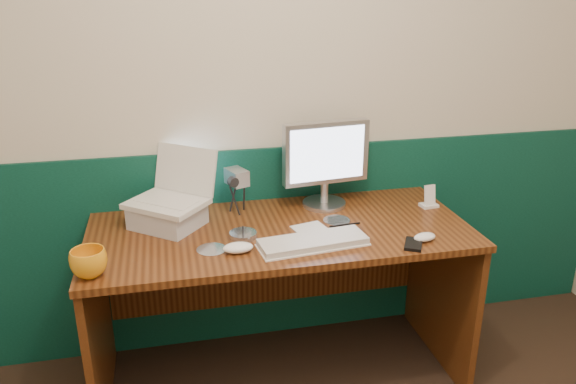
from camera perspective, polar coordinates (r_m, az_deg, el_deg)
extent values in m
cube|color=beige|center=(2.58, -0.61, 9.97)|extent=(3.50, 0.04, 2.50)
cube|color=#073127|center=(2.81, -0.50, -5.28)|extent=(3.48, 0.02, 1.00)
cube|color=#3E1D0B|center=(2.55, -0.75, -11.44)|extent=(1.60, 0.70, 0.75)
cube|color=#B8BCC4|center=(2.43, -12.13, -2.40)|extent=(0.35, 0.34, 0.09)
cube|color=silver|center=(2.22, 2.55, -5.17)|extent=(0.44, 0.19, 0.02)
ellipsoid|color=white|center=(2.32, 13.72, -4.47)|extent=(0.11, 0.08, 0.03)
ellipsoid|color=white|center=(2.17, -5.09, -5.65)|extent=(0.12, 0.07, 0.04)
imported|color=orange|center=(2.10, -19.59, -6.80)|extent=(0.16, 0.16, 0.10)
cylinder|color=#B5BAC6|center=(2.29, -4.58, -4.37)|extent=(0.11, 0.11, 0.02)
cylinder|color=#ACB1BC|center=(2.21, -7.76, -5.78)|extent=(0.12, 0.12, 0.00)
cylinder|color=silver|center=(2.46, 4.97, -2.86)|extent=(0.12, 0.12, 0.00)
cylinder|color=black|center=(2.41, 5.79, -3.34)|extent=(0.14, 0.02, 0.01)
cube|color=silver|center=(2.38, 2.11, -3.63)|extent=(0.15, 0.12, 0.00)
cube|color=white|center=(2.67, 14.11, -1.31)|extent=(0.08, 0.07, 0.01)
cube|color=white|center=(2.65, 14.21, -0.26)|extent=(0.06, 0.03, 0.09)
cube|color=black|center=(2.27, 12.62, -5.20)|extent=(0.11, 0.13, 0.01)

